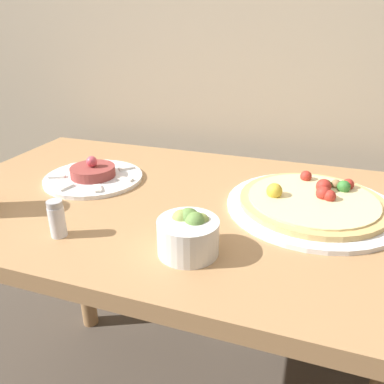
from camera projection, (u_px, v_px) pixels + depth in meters
The scene contains 5 objects.
dining_table at pixel (194, 248), 0.89m from camera, with size 1.21×0.67×0.77m.
pizza_plate at pixel (312, 202), 0.80m from camera, with size 0.36×0.36×0.05m.
tartare_plate at pixel (93, 175), 0.95m from camera, with size 0.25×0.25×0.06m.
small_bowl at pixel (189, 234), 0.64m from camera, with size 0.11×0.11×0.08m.
salt_shaker at pixel (57, 219), 0.69m from camera, with size 0.03×0.03×0.07m.
Camera 1 is at (0.24, -0.38, 1.14)m, focal length 35.00 mm.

